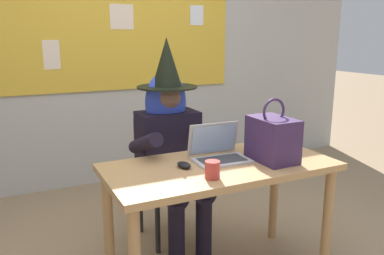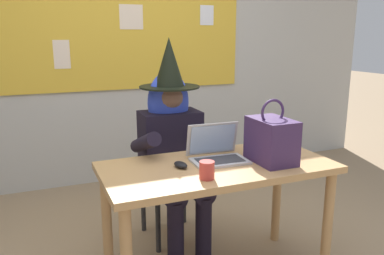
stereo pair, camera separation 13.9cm
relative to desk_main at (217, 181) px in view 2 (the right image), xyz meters
name	(u,v)px [view 2 (the right image)]	position (x,y,z in m)	size (l,w,h in m)	color
wall_back_bulletin	(127,49)	(-0.04, 1.99, 0.71)	(5.83, 2.18, 2.67)	#B2B2AD
desk_main	(217,181)	(0.00, 0.00, 0.00)	(1.35, 0.65, 0.75)	tan
chair_at_desk	(168,171)	(-0.08, 0.69, -0.15)	(0.43, 0.43, 0.88)	#4C1E19
person_costumed	(173,136)	(-0.07, 0.57, 0.14)	(0.59, 0.67, 1.47)	black
laptop	(217,152)	(0.03, 0.07, 0.15)	(0.34, 0.27, 0.22)	#B7B7BC
computer_mouse	(181,165)	(-0.22, 0.02, 0.12)	(0.06, 0.10, 0.03)	black
handbag	(271,140)	(0.31, -0.08, 0.24)	(0.20, 0.30, 0.38)	#38234C
coffee_mug	(207,170)	(-0.16, -0.19, 0.15)	(0.08, 0.08, 0.10)	#B23833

